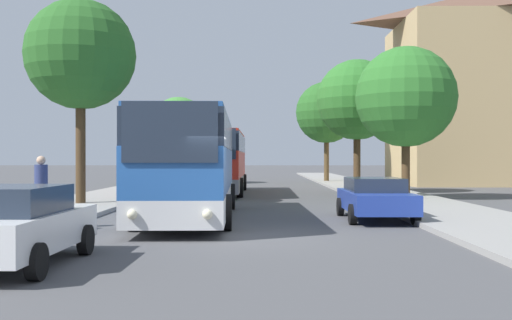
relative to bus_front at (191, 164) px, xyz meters
name	(u,v)px	position (x,y,z in m)	size (l,w,h in m)	color
ground_plane	(242,237)	(1.82, -4.61, -1.79)	(300.00, 300.00, 0.00)	#4C4C4F
bus_front	(191,164)	(0.00, 0.00, 0.00)	(3.05, 11.40, 3.34)	silver
bus_middle	(220,161)	(0.02, 13.69, 0.03)	(2.82, 11.24, 3.40)	gray
parked_car_left_curb	(12,224)	(-2.24, -8.74, -1.01)	(2.12, 4.23, 1.48)	silver
parked_car_right_near	(375,197)	(5.98, -0.39, -1.07)	(2.08, 4.51, 1.35)	#233D9E
pedestrian_waiting_far	(41,189)	(-3.85, -2.95, -0.67)	(0.36, 0.36, 1.90)	#23232D
tree_left_near	(81,55)	(-5.09, 4.84, 4.42)	(4.51, 4.51, 8.35)	#47331E
tree_left_far	(179,127)	(-4.06, 26.70, 2.65)	(4.57, 4.57, 6.58)	#513D23
tree_right_near	(406,97)	(9.30, 9.26, 3.14)	(4.85, 4.85, 7.22)	#47331E
tree_right_mid	(326,113)	(7.63, 28.81, 3.88)	(4.96, 4.96, 8.01)	#513D23
tree_right_far	(357,100)	(7.80, 14.56, 3.51)	(4.59, 4.59, 7.47)	#47331E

